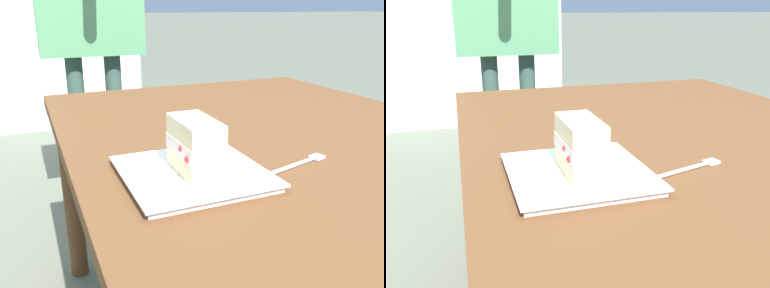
# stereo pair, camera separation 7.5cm
# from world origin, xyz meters

# --- Properties ---
(patio_table) EXTENTS (1.48, 1.08, 0.75)m
(patio_table) POSITION_xyz_m (0.00, 0.00, 0.66)
(patio_table) COLOR brown
(patio_table) RESTS_ON ground
(dessert_plate) EXTENTS (0.26, 0.26, 0.02)m
(dessert_plate) POSITION_xyz_m (0.17, -0.32, 0.76)
(dessert_plate) COLOR white
(dessert_plate) RESTS_ON patio_table
(cake_slice) EXTENTS (0.13, 0.08, 0.10)m
(cake_slice) POSITION_xyz_m (0.18, -0.32, 0.82)
(cake_slice) COLOR beige
(cake_slice) RESTS_ON dessert_plate
(dessert_fork) EXTENTS (0.06, 0.17, 0.01)m
(dessert_fork) POSITION_xyz_m (0.20, -0.09, 0.76)
(dessert_fork) COLOR silver
(dessert_fork) RESTS_ON patio_table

